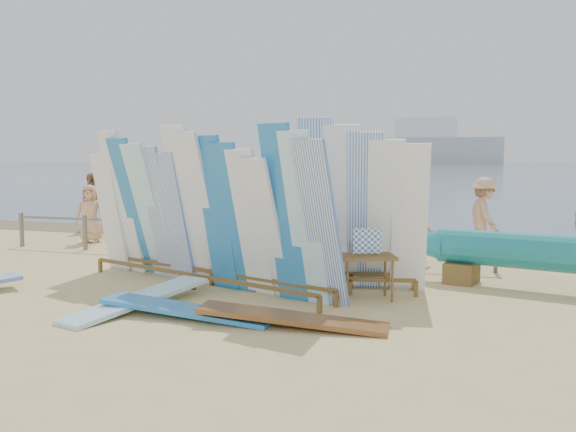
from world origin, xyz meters
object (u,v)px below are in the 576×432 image
(beachgoer_11, at_px, (139,204))
(beachgoer_8, at_px, (416,226))
(main_surfboard_rack, at_px, (202,216))
(vendor_table, at_px, (367,276))
(outrigger_canoe, at_px, (576,258))
(beachgoer_0, at_px, (90,214))
(beachgoer_extra_1, at_px, (92,202))
(beach_chair_right, at_px, (255,245))
(side_surfboard_rack, at_px, (351,215))
(flat_board_b, at_px, (138,308))
(beachgoer_3, at_px, (266,206))
(beachgoer_1, at_px, (138,210))
(beachgoer_6, at_px, (293,216))
(beachgoer_7, at_px, (387,220))
(stroller, at_px, (285,236))
(flat_board_d, at_px, (187,317))
(beachgoer_9, at_px, (484,216))
(beachgoer_4, at_px, (271,213))
(flat_board_c, at_px, (292,327))
(beach_chair_left, at_px, (258,243))

(beachgoer_11, xyz_separation_m, beachgoer_8, (9.46, -3.77, 0.03))
(main_surfboard_rack, bearing_deg, vendor_table, 18.91)
(outrigger_canoe, relative_size, beachgoer_0, 4.42)
(beachgoer_extra_1, height_order, beachgoer_8, beachgoer_extra_1)
(beach_chair_right, bearing_deg, side_surfboard_rack, -47.90)
(outrigger_canoe, height_order, flat_board_b, outrigger_canoe)
(beachgoer_extra_1, height_order, beachgoer_3, beachgoer_extra_1)
(beachgoer_1, bearing_deg, beachgoer_6, 64.76)
(beachgoer_11, distance_m, beachgoer_7, 8.94)
(beachgoer_7, bearing_deg, stroller, -109.78)
(beachgoer_8, bearing_deg, beachgoer_3, 23.82)
(vendor_table, distance_m, flat_board_d, 3.08)
(beachgoer_9, bearing_deg, beachgoer_4, 71.42)
(flat_board_c, relative_size, beachgoer_9, 1.42)
(vendor_table, relative_size, beachgoer_1, 0.75)
(main_surfboard_rack, relative_size, beachgoer_11, 3.55)
(beachgoer_4, distance_m, beachgoer_9, 5.40)
(beachgoer_11, bearing_deg, beachgoer_1, -159.78)
(beachgoer_7, distance_m, beachgoer_4, 3.09)
(beach_chair_left, distance_m, beachgoer_9, 5.57)
(beachgoer_0, distance_m, beachgoer_8, 9.02)
(flat_board_d, relative_size, beachgoer_9, 1.42)
(main_surfboard_rack, relative_size, beachgoer_9, 3.04)
(flat_board_b, relative_size, beachgoer_11, 1.66)
(beachgoer_7, relative_size, beachgoer_9, 0.85)
(beachgoer_extra_1, bearing_deg, beachgoer_3, 45.90)
(main_surfboard_rack, height_order, beachgoer_extra_1, main_surfboard_rack)
(outrigger_canoe, bearing_deg, flat_board_d, -135.57)
(beachgoer_3, bearing_deg, flat_board_d, -128.38)
(beachgoer_4, bearing_deg, main_surfboard_rack, -143.76)
(beach_chair_left, relative_size, beachgoer_extra_1, 0.46)
(beachgoer_8, bearing_deg, beachgoer_4, 38.18)
(vendor_table, distance_m, beachgoer_6, 6.27)
(beachgoer_7, relative_size, beachgoer_4, 0.91)
(flat_board_b, bearing_deg, flat_board_c, 10.59)
(vendor_table, xyz_separation_m, beachgoer_11, (-9.08, 7.66, 0.41))
(flat_board_d, bearing_deg, vendor_table, -48.76)
(vendor_table, height_order, beachgoer_6, beachgoer_6)
(side_surfboard_rack, relative_size, beachgoer_4, 1.72)
(main_surfboard_rack, xyz_separation_m, beachgoer_8, (3.42, 3.88, -0.48))
(outrigger_canoe, relative_size, beach_chair_left, 8.23)
(side_surfboard_rack, distance_m, beachgoer_0, 9.14)
(beachgoer_extra_1, relative_size, beachgoer_8, 1.12)
(main_surfboard_rack, distance_m, beachgoer_6, 5.49)
(side_surfboard_rack, xyz_separation_m, vendor_table, (0.39, -0.48, -0.97))
(beachgoer_11, height_order, beachgoer_extra_1, beachgoer_extra_1)
(flat_board_d, bearing_deg, beachgoer_0, 45.87)
(beach_chair_left, xyz_separation_m, beachgoer_3, (-0.82, 2.85, 0.67))
(flat_board_d, height_order, beach_chair_left, beach_chair_left)
(side_surfboard_rack, xyz_separation_m, beachgoer_7, (-0.09, 4.76, -0.56))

